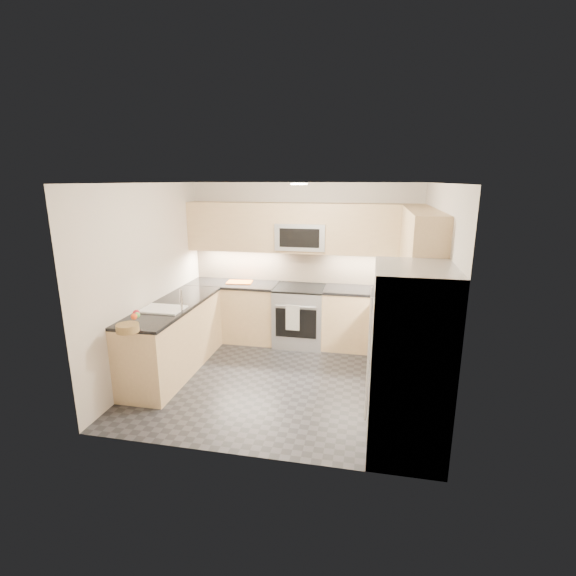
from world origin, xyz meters
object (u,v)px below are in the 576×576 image
object	(u,v)px
refrigerator	(409,361)
cutting_board	(240,282)
utensil_bowl	(388,287)
fruit_basket	(128,328)
microwave	(302,236)
gas_range	(300,316)

from	to	relation	value
refrigerator	cutting_board	distance (m)	3.49
utensil_bowl	cutting_board	world-z (taller)	utensil_bowl
utensil_bowl	fruit_basket	bearing A→B (deg)	-141.41
refrigerator	microwave	bearing A→B (deg)	119.62
microwave	fruit_basket	bearing A→B (deg)	-121.20
gas_range	refrigerator	bearing A→B (deg)	-59.12
microwave	utensil_bowl	xyz separation A→B (m)	(1.33, -0.21, -0.69)
microwave	utensil_bowl	size ratio (longest dim) A/B	2.98
microwave	refrigerator	world-z (taller)	microwave
gas_range	cutting_board	world-z (taller)	cutting_board
refrigerator	fruit_basket	distance (m)	2.94
gas_range	fruit_basket	size ratio (longest dim) A/B	3.77
gas_range	utensil_bowl	world-z (taller)	utensil_bowl
microwave	refrigerator	distance (m)	3.04
refrigerator	fruit_basket	world-z (taller)	refrigerator
gas_range	refrigerator	world-z (taller)	refrigerator
utensil_bowl	cutting_board	bearing A→B (deg)	176.42
utensil_bowl	fruit_basket	size ratio (longest dim) A/B	1.06
refrigerator	fruit_basket	bearing A→B (deg)	178.14
cutting_board	microwave	bearing A→B (deg)	3.60
refrigerator	fruit_basket	size ratio (longest dim) A/B	7.47
refrigerator	utensil_bowl	size ratio (longest dim) A/B	7.05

